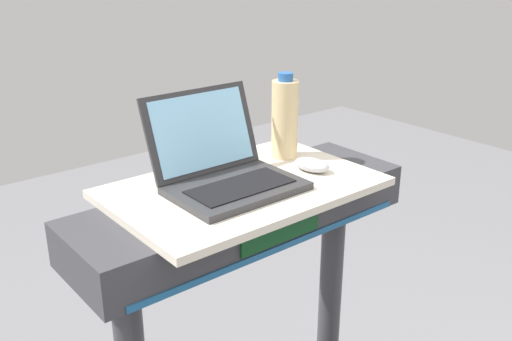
{
  "coord_description": "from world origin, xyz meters",
  "views": [
    {
      "loc": [
        -0.82,
        -0.35,
        1.67
      ],
      "look_at": [
        0.0,
        0.65,
        1.18
      ],
      "focal_mm": 40.57,
      "sensor_mm": 36.0,
      "label": 1
    }
  ],
  "objects": [
    {
      "name": "computer_mouse",
      "position": [
        0.19,
        0.66,
        1.15
      ],
      "size": [
        0.08,
        0.11,
        0.03
      ],
      "primitive_type": "ellipsoid",
      "rotation": [
        0.0,
        0.0,
        0.23
      ],
      "color": "#B2B2B7",
      "rests_on": "desk_board"
    },
    {
      "name": "water_bottle",
      "position": [
        0.21,
        0.79,
        1.24
      ],
      "size": [
        0.07,
        0.07,
        0.24
      ],
      "color": "beige",
      "rests_on": "desk_board"
    },
    {
      "name": "desk_board",
      "position": [
        0.0,
        0.7,
        1.12
      ],
      "size": [
        0.65,
        0.43,
        0.02
      ],
      "primitive_type": "cube",
      "color": "beige",
      "rests_on": "treadmill_base"
    },
    {
      "name": "laptop",
      "position": [
        -0.04,
        0.72,
        1.17
      ],
      "size": [
        0.31,
        0.29,
        0.22
      ],
      "rotation": [
        0.0,
        0.0,
        -0.03
      ],
      "color": "#2D2D30",
      "rests_on": "desk_board"
    }
  ]
}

